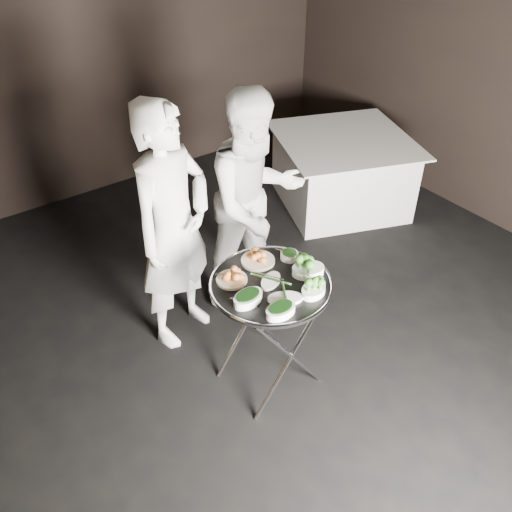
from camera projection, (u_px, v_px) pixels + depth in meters
floor at (293, 424)px, 3.42m from camera, size 6.00×7.00×0.05m
wall_back at (46, 45)px, 4.78m from camera, size 6.00×0.05×3.00m
tray_stand at (270, 329)px, 3.42m from camera, size 0.56×0.48×0.83m
serving_tray at (271, 284)px, 3.19m from camera, size 0.73×0.73×0.04m
potato_plate_a at (232, 277)px, 3.19m from camera, size 0.19×0.19×0.07m
potato_plate_b at (258, 258)px, 3.33m from camera, size 0.21×0.21×0.08m
greens_bowl at (289, 255)px, 3.36m from camera, size 0.11×0.11×0.07m
asparagus_plate_a at (271, 280)px, 3.18m from camera, size 0.20×0.18×0.04m
asparagus_plate_b at (285, 297)px, 3.06m from camera, size 0.23×0.20×0.04m
spinach_bowl_a at (248, 297)px, 3.03m from camera, size 0.20×0.15×0.08m
spinach_bowl_b at (281, 309)px, 2.96m from camera, size 0.19×0.13×0.08m
broccoli_bowl_a at (308, 269)px, 3.24m from camera, size 0.24×0.21×0.08m
broccoli_bowl_b at (314, 289)px, 3.09m from camera, size 0.19×0.16×0.07m
serving_utensils at (266, 270)px, 3.21m from camera, size 0.57×0.43×0.01m
waiter_left at (173, 230)px, 3.55m from camera, size 0.75×0.62×1.78m
waiter_right at (255, 201)px, 3.92m from camera, size 0.85×0.68×1.69m
dining_table at (341, 172)px, 5.31m from camera, size 1.23×1.23×0.70m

